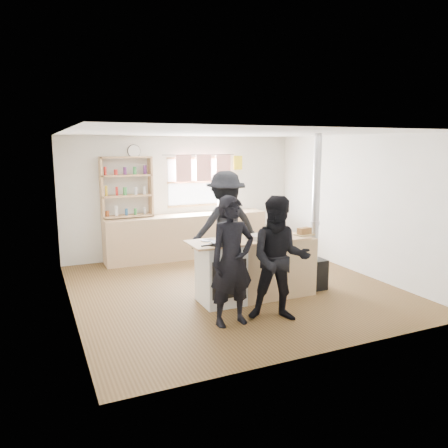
{
  "coord_description": "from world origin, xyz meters",
  "views": [
    {
      "loc": [
        -2.93,
        -6.23,
        2.31
      ],
      "look_at": [
        -0.2,
        -0.1,
        1.1
      ],
      "focal_mm": 35.0,
      "sensor_mm": 36.0,
      "label": 1
    }
  ],
  "objects": [
    {
      "name": "flue_heater",
      "position": [
        1.2,
        -0.56,
        0.65
      ],
      "size": [
        0.35,
        0.35,
        2.5
      ],
      "color": "black",
      "rests_on": "ground"
    },
    {
      "name": "thermos",
      "position": [
        0.74,
        2.22,
        1.05
      ],
      "size": [
        0.1,
        0.1,
        0.29
      ],
      "primitive_type": "cylinder",
      "color": "silver",
      "rests_on": "back_counter"
    },
    {
      "name": "shelving_unit",
      "position": [
        -1.2,
        2.34,
        1.51
      ],
      "size": [
        1.0,
        0.28,
        1.2
      ],
      "color": "tan",
      "rests_on": "back_counter"
    },
    {
      "name": "back_counter",
      "position": [
        0.0,
        2.22,
        0.45
      ],
      "size": [
        3.4,
        0.55,
        0.9
      ],
      "primitive_type": "cube",
      "color": "tan",
      "rests_on": "ground"
    },
    {
      "name": "roast_tray",
      "position": [
        0.17,
        -0.6,
        0.97
      ],
      "size": [
        0.41,
        0.34,
        0.07
      ],
      "color": "silver",
      "rests_on": "cooking_island"
    },
    {
      "name": "stockpot_counter",
      "position": [
        0.47,
        -0.53,
        1.03
      ],
      "size": [
        0.29,
        0.29,
        0.21
      ],
      "color": "#BBBBBD",
      "rests_on": "cooking_island"
    },
    {
      "name": "person_near_right",
      "position": [
        0.01,
        -1.45,
        0.84
      ],
      "size": [
        1.01,
        0.93,
        1.67
      ],
      "primitive_type": "imported",
      "rotation": [
        0.0,
        0.0,
        -0.47
      ],
      "color": "black",
      "rests_on": "ground"
    },
    {
      "name": "bread_board",
      "position": [
        0.93,
        -0.65,
        0.98
      ],
      "size": [
        0.31,
        0.25,
        0.12
      ],
      "color": "tan",
      "rests_on": "cooking_island"
    },
    {
      "name": "stockpot_stove",
      "position": [
        -0.25,
        -0.36,
        1.01
      ],
      "size": [
        0.21,
        0.21,
        0.18
      ],
      "color": "silver",
      "rests_on": "cooking_island"
    },
    {
      "name": "person_near_left",
      "position": [
        -0.63,
        -1.32,
        0.85
      ],
      "size": [
        0.64,
        0.45,
        1.69
      ],
      "primitive_type": "imported",
      "rotation": [
        0.0,
        0.0,
        0.07
      ],
      "color": "black",
      "rests_on": "ground"
    },
    {
      "name": "person_far",
      "position": [
        0.1,
        0.5,
        0.94
      ],
      "size": [
        1.22,
        0.71,
        1.89
      ],
      "primitive_type": "imported",
      "rotation": [
        0.0,
        0.0,
        3.15
      ],
      "color": "black",
      "rests_on": "ground"
    },
    {
      "name": "skillet_greens",
      "position": [
        -0.51,
        -0.74,
        0.96
      ],
      "size": [
        0.36,
        0.36,
        0.05
      ],
      "color": "black",
      "rests_on": "cooking_island"
    },
    {
      "name": "cooking_island",
      "position": [
        0.14,
        -0.55,
        0.47
      ],
      "size": [
        1.97,
        0.64,
        0.93
      ],
      "color": "white",
      "rests_on": "ground"
    },
    {
      "name": "ground",
      "position": [
        0.0,
        0.0,
        -0.01
      ],
      "size": [
        5.0,
        5.0,
        0.01
      ],
      "primitive_type": "cube",
      "color": "brown",
      "rests_on": "ground"
    }
  ]
}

